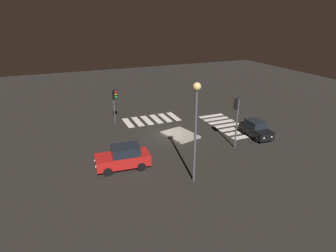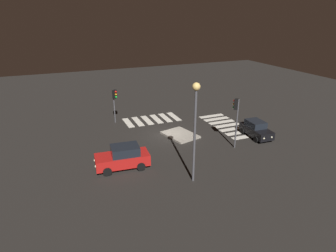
{
  "view_description": "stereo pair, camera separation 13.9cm",
  "coord_description": "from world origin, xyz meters",
  "views": [
    {
      "loc": [
        -25.51,
        10.68,
        11.76
      ],
      "look_at": [
        0.0,
        0.0,
        1.0
      ],
      "focal_mm": 30.97,
      "sensor_mm": 36.0,
      "label": 1
    },
    {
      "loc": [
        -25.56,
        10.56,
        11.76
      ],
      "look_at": [
        0.0,
        0.0,
        1.0
      ],
      "focal_mm": 30.97,
      "sensor_mm": 36.0,
      "label": 2
    }
  ],
  "objects": [
    {
      "name": "crosswalk_side",
      "position": [
        5.06,
        -0.0,
        0.01
      ],
      "size": [
        3.2,
        6.45,
        0.02
      ],
      "color": "silver",
      "rests_on": "ground"
    },
    {
      "name": "car_red",
      "position": [
        -4.89,
        5.96,
        0.93
      ],
      "size": [
        2.33,
        4.48,
        1.9
      ],
      "rotation": [
        0.0,
        0.0,
        1.49
      ],
      "color": "red",
      "rests_on": "ground"
    },
    {
      "name": "car_black",
      "position": [
        -3.79,
        -8.1,
        0.82
      ],
      "size": [
        3.89,
        1.96,
        1.66
      ],
      "rotation": [
        0.0,
        0.0,
        3.09
      ],
      "color": "black",
      "rests_on": "ground"
    },
    {
      "name": "street_lamp",
      "position": [
        -8.84,
        1.61,
        5.14
      ],
      "size": [
        0.56,
        0.56,
        7.51
      ],
      "color": "#47474C",
      "rests_on": "ground"
    },
    {
      "name": "traffic_island",
      "position": [
        -0.62,
        -1.09,
        0.09
      ],
      "size": [
        4.02,
        3.38,
        0.18
      ],
      "color": "gray",
      "rests_on": "ground"
    },
    {
      "name": "traffic_light_north",
      "position": [
        5.63,
        4.13,
        2.94
      ],
      "size": [
        0.53,
        0.54,
        3.88
      ],
      "rotation": [
        0.0,
        0.0,
        -2.51
      ],
      "color": "#47474C",
      "rests_on": "ground"
    },
    {
      "name": "ground_plane",
      "position": [
        0.0,
        0.0,
        0.0
      ],
      "size": [
        80.0,
        80.0,
        0.0
      ],
      "primitive_type": "plane",
      "color": "black"
    },
    {
      "name": "crosswalk_near",
      "position": [
        0.0,
        -7.21,
        0.01
      ],
      "size": [
        7.6,
        3.2,
        0.02
      ],
      "color": "silver",
      "rests_on": "ground"
    },
    {
      "name": "traffic_light_south",
      "position": [
        -5.08,
        -4.53,
        3.56
      ],
      "size": [
        0.53,
        0.54,
        4.71
      ],
      "rotation": [
        0.0,
        0.0,
        0.73
      ],
      "color": "#47474C",
      "rests_on": "ground"
    }
  ]
}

